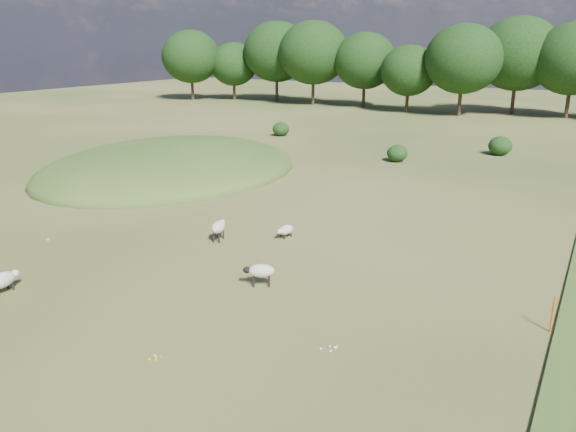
# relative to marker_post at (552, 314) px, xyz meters

# --- Properties ---
(ground) EXTENTS (160.00, 160.00, 0.00)m
(ground) POSITION_rel_marker_post_xyz_m (-13.47, 19.68, -0.60)
(ground) COLOR #2E4E18
(ground) RESTS_ON ground
(mound) EXTENTS (16.00, 20.00, 4.00)m
(mound) POSITION_rel_marker_post_xyz_m (-25.47, 11.68, -0.60)
(mound) COLOR #33561E
(mound) RESTS_ON ground
(treeline) EXTENTS (96.28, 14.66, 11.70)m
(treeline) POSITION_rel_marker_post_xyz_m (-14.53, 55.12, 5.97)
(treeline) COLOR black
(treeline) RESTS_ON ground
(shrubs) EXTENTS (21.66, 8.19, 1.49)m
(shrubs) POSITION_rel_marker_post_xyz_m (-14.17, 27.24, 0.09)
(shrubs) COLOR black
(shrubs) RESTS_ON ground
(marker_post) EXTENTS (0.06, 0.06, 1.20)m
(marker_post) POSITION_rel_marker_post_xyz_m (0.00, 0.00, 0.00)
(marker_post) COLOR #D8590C
(marker_post) RESTS_ON ground
(sheep_0) EXTENTS (0.83, 1.31, 0.91)m
(sheep_0) POSITION_rel_marker_post_xyz_m (-13.95, 1.70, 0.03)
(sheep_0) COLOR beige
(sheep_0) RESTS_ON ground
(sheep_2) EXTENTS (0.67, 1.32, 0.74)m
(sheep_2) POSITION_rel_marker_post_xyz_m (-17.33, -6.60, -0.13)
(sheep_2) COLOR beige
(sheep_2) RESTS_ON ground
(sheep_3) EXTENTS (0.60, 1.06, 0.59)m
(sheep_3) POSITION_rel_marker_post_xyz_m (-11.50, 3.52, -0.23)
(sheep_3) COLOR beige
(sheep_3) RESTS_ON ground
(sheep_4) EXTENTS (1.18, 0.92, 0.84)m
(sheep_4) POSITION_rel_marker_post_xyz_m (-9.64, -1.55, -0.01)
(sheep_4) COLOR beige
(sheep_4) RESTS_ON ground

